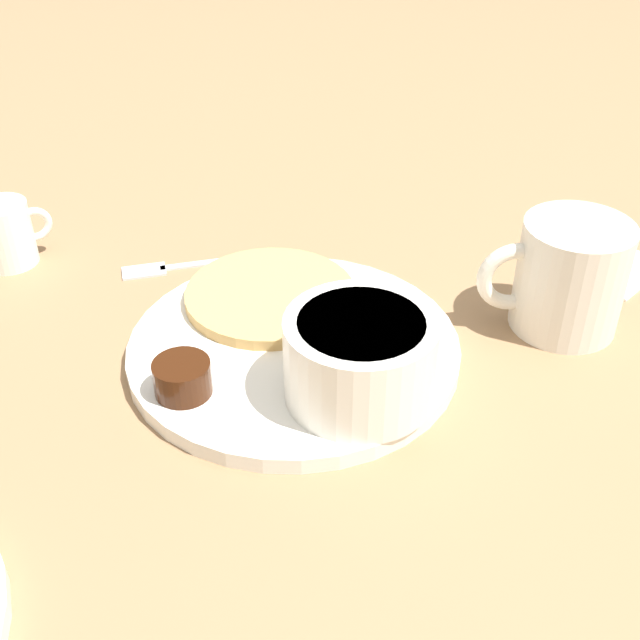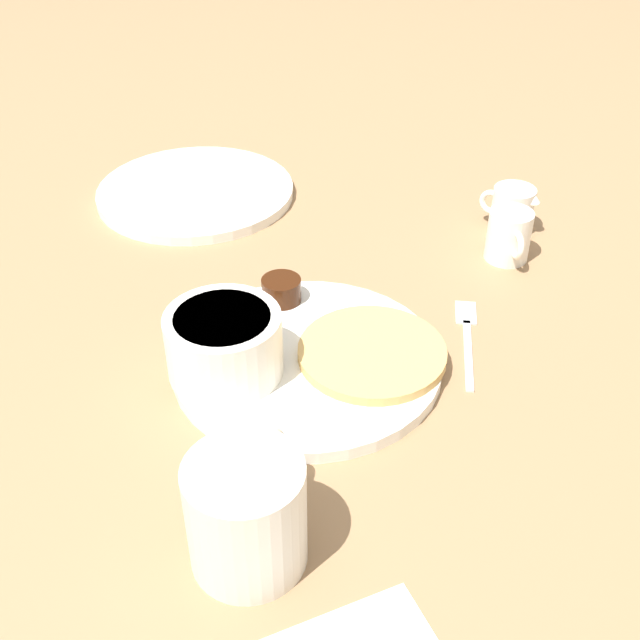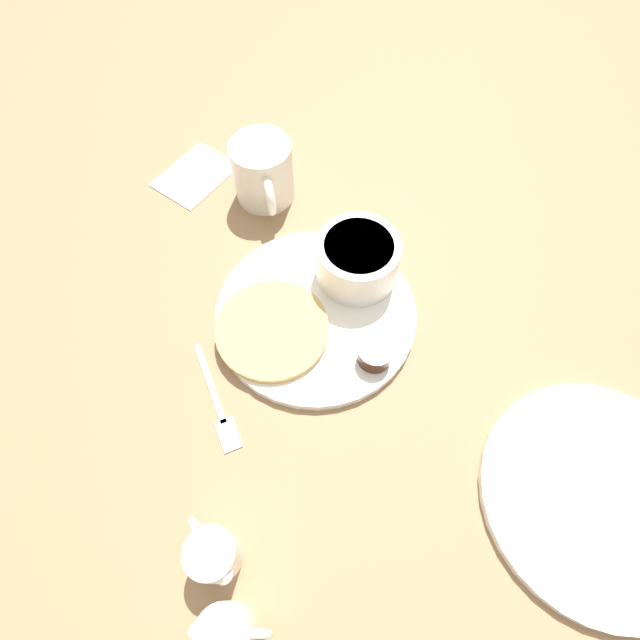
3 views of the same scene
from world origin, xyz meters
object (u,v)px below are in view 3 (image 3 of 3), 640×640
Objects in this scene: creamer_pitcher_near at (214,554)px; fork at (219,408)px; bowl at (358,259)px; plate at (316,313)px; coffee_mug at (263,173)px; creamer_pitcher_far at (227,632)px.

fork is (-0.12, -0.09, -0.03)m from creamer_pitcher_near.
fork is at bearing -141.98° from creamer_pitcher_near.
bowl reaches higher than creamer_pitcher_near.
bowl is (-0.07, 0.01, 0.04)m from plate.
coffee_mug is 0.80× the size of fork.
creamer_pitcher_far is (0.44, 0.27, -0.02)m from coffee_mug.
coffee_mug is (-0.13, -0.16, 0.04)m from plate.
creamer_pitcher_near is (0.34, 0.05, -0.01)m from bowl.
coffee_mug is at bearing -127.79° from plate.
plate is 0.21m from coffee_mug.
fork is at bearing 25.71° from coffee_mug.
bowl is 0.23m from fork.
creamer_pitcher_near is 1.07× the size of creamer_pitcher_far.
creamer_pitcher_far is at bearing 19.51° from plate.
bowl is 0.18m from coffee_mug.
creamer_pitcher_near is at bearing 8.37° from bowl.
creamer_pitcher_far reaches higher than plate.
coffee_mug reaches higher than creamer_pitcher_near.
coffee_mug reaches higher than fork.
coffee_mug is 0.32m from fork.
coffee_mug reaches higher than bowl.
creamer_pitcher_far is at bearing 14.19° from bowl.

